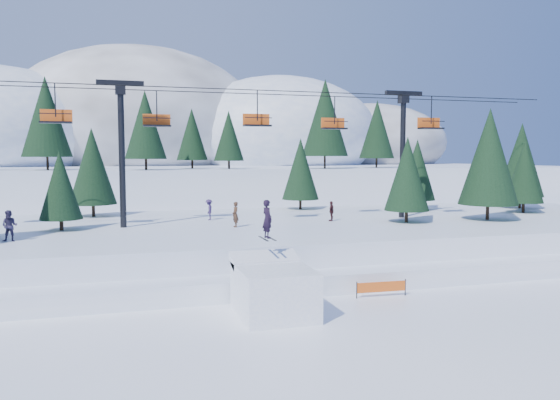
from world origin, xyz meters
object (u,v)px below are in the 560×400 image
object	(u,v)px
chairlift	(255,132)
banner_far	(456,275)
jump_kicker	(273,288)
banner_near	(381,287)

from	to	relation	value
chairlift	banner_far	world-z (taller)	chairlift
chairlift	jump_kicker	bearing A→B (deg)	-100.69
jump_kicker	banner_far	xyz separation A→B (m)	(12.03, 2.87, -0.74)
jump_kicker	banner_near	bearing A→B (deg)	12.86
jump_kicker	chairlift	bearing A→B (deg)	79.31
banner_near	banner_far	size ratio (longest dim) A/B	1.00
jump_kicker	banner_far	world-z (taller)	jump_kicker
chairlift	banner_near	xyz separation A→B (m)	(3.53, -13.93, -8.78)
chairlift	banner_near	bearing A→B (deg)	-75.78
banner_near	banner_far	world-z (taller)	same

